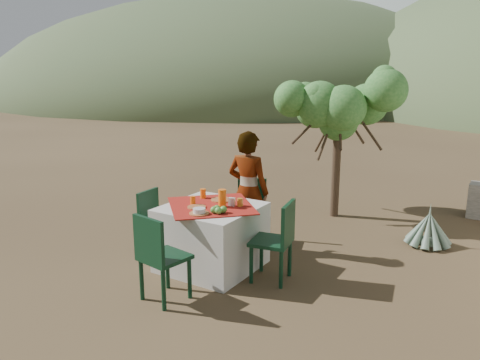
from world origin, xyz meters
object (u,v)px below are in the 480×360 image
object	(u,v)px
chair_right	(278,238)
shrub_tree	(344,115)
chair_left	(155,220)
juice_pitcher	(222,198)
chair_near	(158,254)
agave	(429,229)
chair_far	(250,207)
person	(248,191)
table	(212,236)

from	to	relation	value
chair_right	shrub_tree	size ratio (longest dim) A/B	0.44
chair_left	juice_pitcher	world-z (taller)	juice_pitcher
shrub_tree	juice_pitcher	world-z (taller)	shrub_tree
juice_pitcher	chair_near	bearing A→B (deg)	-95.44
chair_left	agave	distance (m)	3.59
chair_far	chair_right	size ratio (longest dim) A/B	0.94
person	juice_pitcher	world-z (taller)	person
chair_far	agave	distance (m)	2.39
chair_near	shrub_tree	bearing A→B (deg)	-88.93
table	shrub_tree	bearing A→B (deg)	78.17
table	person	size ratio (longest dim) A/B	0.84
person	chair_right	bearing A→B (deg)	137.49
person	agave	bearing A→B (deg)	-147.59
agave	chair_near	bearing A→B (deg)	-122.91
shrub_tree	agave	world-z (taller)	shrub_tree
shrub_tree	agave	xyz separation A→B (m)	(1.47, -0.64, -1.39)
chair_right	person	distance (m)	1.05
chair_right	juice_pitcher	xyz separation A→B (m)	(-0.69, -0.06, 0.36)
table	chair_right	xyz separation A→B (m)	(0.83, 0.08, 0.12)
person	shrub_tree	distance (m)	2.24
agave	juice_pitcher	xyz separation A→B (m)	(-1.90, -2.08, 0.65)
person	chair_near	bearing A→B (deg)	87.58
chair_left	table	bearing A→B (deg)	-88.27
chair_right	table	bearing A→B (deg)	-94.87
table	chair_right	distance (m)	0.85
shrub_tree	table	bearing A→B (deg)	-101.83
chair_left	shrub_tree	bearing A→B (deg)	-29.76
chair_near	chair_left	bearing A→B (deg)	-37.57
chair_far	juice_pitcher	size ratio (longest dim) A/B	4.19
table	agave	xyz separation A→B (m)	(2.05, 2.10, -0.16)
table	agave	bearing A→B (deg)	45.74
chair_right	agave	world-z (taller)	chair_right
chair_near	agave	world-z (taller)	chair_near
chair_left	person	xyz separation A→B (m)	(0.86, 0.81, 0.31)
chair_right	agave	distance (m)	2.37
juice_pitcher	chair_right	bearing A→B (deg)	5.11
chair_right	person	world-z (taller)	person
agave	chair_far	bearing A→B (deg)	-152.96
table	juice_pitcher	xyz separation A→B (m)	(0.15, 0.01, 0.48)
chair_left	person	world-z (taller)	person
person	agave	world-z (taller)	person
table	chair_far	xyz separation A→B (m)	(-0.07, 1.02, 0.09)
chair_right	agave	size ratio (longest dim) A/B	1.39
table	shrub_tree	xyz separation A→B (m)	(0.57, 2.74, 1.23)
chair_left	shrub_tree	size ratio (longest dim) A/B	0.41
chair_far	table	bearing A→B (deg)	-103.66
chair_left	person	size ratio (longest dim) A/B	0.54
table	chair_left	xyz separation A→B (m)	(-0.80, -0.08, 0.08)
chair_left	juice_pitcher	bearing A→B (deg)	-88.25
chair_left	chair_right	size ratio (longest dim) A/B	0.92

